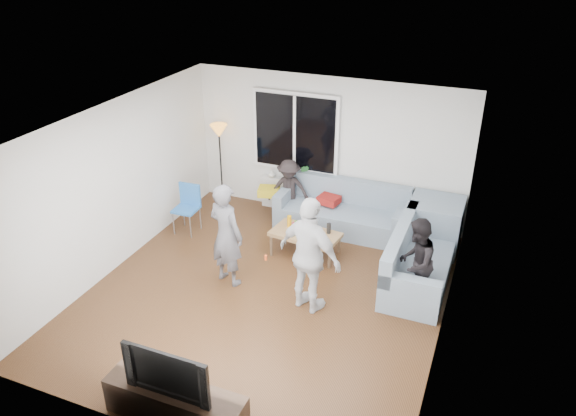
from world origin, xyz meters
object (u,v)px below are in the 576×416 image
at_px(sofa_back_section, 342,208).
at_px(side_chair, 186,210).
at_px(player_right, 310,256).
at_px(spectator_back, 289,190).
at_px(coffee_table, 305,243).
at_px(spectator_right, 416,262).
at_px(floor_lamp, 221,164).
at_px(tv_console, 176,404).
at_px(player_left, 226,235).
at_px(sofa_right_section, 421,257).
at_px(television, 171,368).

xyz_separation_m(sofa_back_section, side_chair, (-2.49, -1.10, 0.01)).
height_order(player_right, spectator_back, player_right).
relative_size(coffee_table, spectator_right, 0.83).
height_order(side_chair, floor_lamp, floor_lamp).
height_order(coffee_table, player_right, player_right).
height_order(player_right, tv_console, player_right).
height_order(coffee_table, player_left, player_left).
relative_size(sofa_right_section, side_chair, 2.33).
distance_m(spectator_right, television, 3.68).
xyz_separation_m(sofa_back_section, spectator_back, (-1.01, 0.03, 0.15)).
distance_m(side_chair, spectator_right, 4.12).
distance_m(coffee_table, spectator_back, 1.33).
height_order(sofa_right_section, floor_lamp, floor_lamp).
distance_m(player_right, television, 2.51).
bearing_deg(side_chair, coffee_table, -0.03).
relative_size(floor_lamp, tv_console, 0.97).
bearing_deg(spectator_back, floor_lamp, 159.84).
xyz_separation_m(spectator_right, tv_console, (-1.98, -3.10, -0.44)).
height_order(player_left, spectator_right, player_left).
height_order(sofa_right_section, spectator_back, spectator_back).
height_order(sofa_back_section, floor_lamp, floor_lamp).
bearing_deg(player_left, tv_console, 121.62).
xyz_separation_m(player_left, tv_console, (0.71, -2.58, -0.59)).
relative_size(player_right, spectator_right, 1.29).
relative_size(player_right, spectator_back, 1.48).
bearing_deg(spectator_back, player_left, -105.47).
distance_m(sofa_back_section, player_left, 2.48).
bearing_deg(side_chair, player_right, -26.48).
xyz_separation_m(side_chair, tv_console, (2.09, -3.67, -0.21)).
distance_m(floor_lamp, spectator_right, 4.48).
distance_m(player_left, television, 2.68).
height_order(sofa_back_section, television, television).
xyz_separation_m(sofa_back_section, sofa_right_section, (1.58, -1.10, 0.00)).
relative_size(floor_lamp, television, 1.55).
xyz_separation_m(sofa_back_section, coffee_table, (-0.29, -1.03, -0.22)).
bearing_deg(sofa_right_section, coffee_table, 87.66).
bearing_deg(sofa_right_section, side_chair, 89.97).
xyz_separation_m(floor_lamp, television, (2.09, -4.99, -0.05)).
bearing_deg(coffee_table, sofa_back_section, 73.96).
bearing_deg(spectator_right, coffee_table, -104.61).
xyz_separation_m(player_right, spectator_right, (1.32, 0.69, -0.19)).
height_order(spectator_back, television, spectator_back).
bearing_deg(sofa_back_section, floor_lamp, 175.06).
distance_m(side_chair, tv_console, 4.23).
bearing_deg(sofa_back_section, spectator_back, 178.30).
bearing_deg(player_left, television, 121.62).
bearing_deg(sofa_back_section, spectator_right, -46.51).
bearing_deg(player_left, spectator_right, -152.67).
distance_m(floor_lamp, player_left, 2.77).
relative_size(side_chair, television, 0.85).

